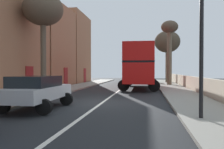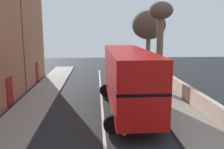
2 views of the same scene
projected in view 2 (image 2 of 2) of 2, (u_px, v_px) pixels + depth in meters
name	position (u px, v px, depth m)	size (l,w,h in m)	color
double_decker_bus	(128.00, 76.00, 15.86)	(3.65, 10.59, 4.06)	red
parked_car_black_right_5	(123.00, 72.00, 25.96)	(2.50, 4.00, 1.60)	black
street_tree_right_1	(149.00, 26.00, 25.70)	(3.60, 3.60, 7.30)	brown
street_tree_right_3	(161.00, 22.00, 20.15)	(2.00, 2.00, 7.55)	brown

